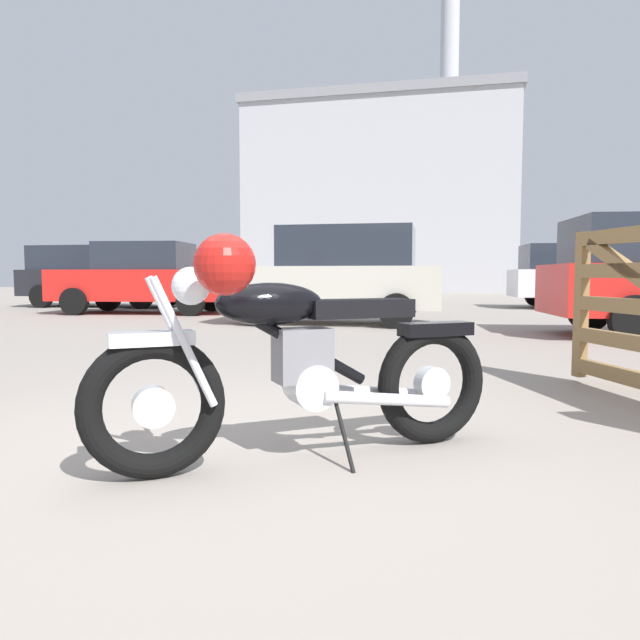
{
  "coord_description": "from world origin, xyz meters",
  "views": [
    {
      "loc": [
        0.82,
        -2.79,
        0.89
      ],
      "look_at": [
        0.23,
        1.31,
        0.58
      ],
      "focal_mm": 33.32,
      "sensor_mm": 36.0,
      "label": 1
    }
  ],
  "objects_px": {
    "dark_sedan_left": "(146,278)",
    "vintage_motorcycle": "(297,360)",
    "white_estate_far": "(339,274)",
    "red_hatchback_near": "(104,274)",
    "blue_hatchback_right": "(598,274)"
  },
  "relations": [
    {
      "from": "vintage_motorcycle",
      "to": "blue_hatchback_right",
      "type": "xyz_separation_m",
      "value": [
        5.66,
        14.27,
        0.45
      ]
    },
    {
      "from": "dark_sedan_left",
      "to": "red_hatchback_near",
      "type": "distance_m",
      "value": 3.64
    },
    {
      "from": "dark_sedan_left",
      "to": "red_hatchback_near",
      "type": "relative_size",
      "value": 0.9
    },
    {
      "from": "white_estate_far",
      "to": "red_hatchback_near",
      "type": "relative_size",
      "value": 0.83
    },
    {
      "from": "dark_sedan_left",
      "to": "white_estate_far",
      "type": "distance_m",
      "value": 5.46
    },
    {
      "from": "red_hatchback_near",
      "to": "vintage_motorcycle",
      "type": "bearing_deg",
      "value": -55.87
    },
    {
      "from": "white_estate_far",
      "to": "red_hatchback_near",
      "type": "distance_m",
      "value": 8.97
    },
    {
      "from": "vintage_motorcycle",
      "to": "white_estate_far",
      "type": "bearing_deg",
      "value": -116.14
    },
    {
      "from": "white_estate_far",
      "to": "blue_hatchback_right",
      "type": "height_order",
      "value": "white_estate_far"
    },
    {
      "from": "vintage_motorcycle",
      "to": "red_hatchback_near",
      "type": "height_order",
      "value": "red_hatchback_near"
    },
    {
      "from": "dark_sedan_left",
      "to": "vintage_motorcycle",
      "type": "bearing_deg",
      "value": 114.8
    },
    {
      "from": "vintage_motorcycle",
      "to": "dark_sedan_left",
      "type": "height_order",
      "value": "dark_sedan_left"
    },
    {
      "from": "white_estate_far",
      "to": "red_hatchback_near",
      "type": "xyz_separation_m",
      "value": [
        -7.38,
        5.09,
        0.02
      ]
    },
    {
      "from": "vintage_motorcycle",
      "to": "dark_sedan_left",
      "type": "bearing_deg",
      "value": -93.36
    },
    {
      "from": "white_estate_far",
      "to": "red_hatchback_near",
      "type": "bearing_deg",
      "value": -31.75
    }
  ]
}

